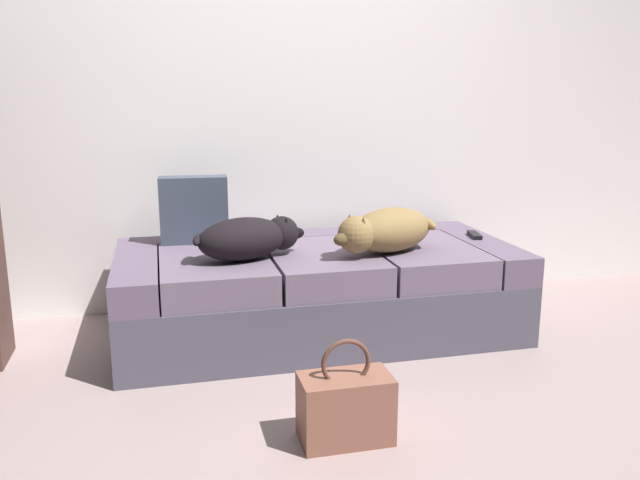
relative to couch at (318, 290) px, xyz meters
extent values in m
plane|color=gray|center=(0.00, -1.01, -0.22)|extent=(10.00, 10.00, 0.00)
cube|color=silver|center=(0.00, 0.60, 1.18)|extent=(6.40, 0.10, 2.80)
cube|color=#4A4855|center=(0.00, 0.00, -0.07)|extent=(1.95, 0.93, 0.30)
cube|color=#5E4E64|center=(-0.88, 0.00, 0.15)|extent=(0.20, 0.93, 0.14)
cube|color=#5E4E64|center=(0.88, 0.00, 0.15)|extent=(0.20, 0.93, 0.14)
cube|color=#5E4E64|center=(0.00, 0.36, 0.15)|extent=(1.55, 0.20, 0.14)
cube|color=slate|center=(-0.52, -0.10, 0.15)|extent=(0.50, 0.71, 0.14)
cube|color=slate|center=(0.00, -0.10, 0.15)|extent=(0.50, 0.71, 0.14)
cube|color=slate|center=(0.52, -0.10, 0.15)|extent=(0.50, 0.71, 0.14)
ellipsoid|color=black|center=(-0.39, -0.15, 0.32)|extent=(0.48, 0.36, 0.20)
sphere|color=black|center=(-0.20, -0.09, 0.33)|extent=(0.16, 0.16, 0.16)
ellipsoid|color=black|center=(-0.13, -0.07, 0.32)|extent=(0.11, 0.08, 0.06)
cone|color=black|center=(-0.21, -0.05, 0.39)|extent=(0.04, 0.04, 0.05)
cone|color=black|center=(-0.18, -0.13, 0.39)|extent=(0.04, 0.04, 0.05)
ellipsoid|color=black|center=(-0.59, -0.16, 0.33)|extent=(0.08, 0.17, 0.05)
ellipsoid|color=olive|center=(0.33, -0.16, 0.33)|extent=(0.53, 0.43, 0.21)
sphere|color=olive|center=(0.12, -0.25, 0.33)|extent=(0.17, 0.17, 0.17)
ellipsoid|color=#4D3D23|center=(0.05, -0.28, 0.32)|extent=(0.12, 0.10, 0.06)
cone|color=#4D3D23|center=(0.14, -0.29, 0.40)|extent=(0.04, 0.04, 0.05)
cone|color=#4D3D23|center=(0.10, -0.21, 0.40)|extent=(0.04, 0.04, 0.05)
ellipsoid|color=olive|center=(0.54, -0.12, 0.34)|extent=(0.07, 0.19, 0.05)
cube|color=black|center=(0.87, 0.03, 0.23)|extent=(0.07, 0.16, 0.02)
cube|color=#3C4454|center=(-0.58, 0.26, 0.39)|extent=(0.35, 0.14, 0.34)
cube|color=brown|center=(-0.16, -1.06, -0.10)|extent=(0.32, 0.18, 0.24)
torus|color=brown|center=(-0.16, -1.06, 0.07)|extent=(0.18, 0.02, 0.18)
camera|label=1|loc=(-0.75, -3.08, 0.98)|focal=36.84mm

